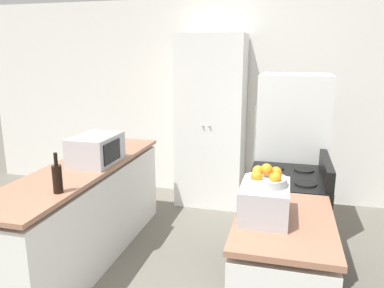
% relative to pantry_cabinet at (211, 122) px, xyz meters
% --- Properties ---
extents(wall_back, '(7.00, 0.06, 2.60)m').
position_rel_pantry_cabinet_xyz_m(wall_back, '(0.05, 0.34, 0.23)').
color(wall_back, white).
rests_on(wall_back, ground_plane).
extents(counter_left, '(0.60, 2.33, 0.91)m').
position_rel_pantry_cabinet_xyz_m(counter_left, '(-0.85, -1.69, -0.63)').
color(counter_left, silver).
rests_on(counter_left, ground_plane).
extents(counter_right, '(0.60, 0.95, 0.91)m').
position_rel_pantry_cabinet_xyz_m(counter_right, '(0.95, -2.38, -0.63)').
color(counter_right, silver).
rests_on(counter_right, ground_plane).
extents(pantry_cabinet, '(0.83, 0.60, 2.14)m').
position_rel_pantry_cabinet_xyz_m(pantry_cabinet, '(0.00, 0.00, 0.00)').
color(pantry_cabinet, white).
rests_on(pantry_cabinet, ground_plane).
extents(stove, '(0.66, 0.77, 1.07)m').
position_rel_pantry_cabinet_xyz_m(stove, '(0.97, -1.50, -0.61)').
color(stove, black).
rests_on(stove, ground_plane).
extents(refrigerator, '(0.70, 0.70, 1.71)m').
position_rel_pantry_cabinet_xyz_m(refrigerator, '(0.99, -0.73, -0.22)').
color(refrigerator, white).
rests_on(refrigerator, ground_plane).
extents(microwave, '(0.36, 0.51, 0.26)m').
position_rel_pantry_cabinet_xyz_m(microwave, '(-0.76, -1.57, -0.03)').
color(microwave, '#B2B2B7').
rests_on(microwave, counter_left).
extents(wine_bottle, '(0.07, 0.07, 0.30)m').
position_rel_pantry_cabinet_xyz_m(wine_bottle, '(-0.66, -2.33, -0.05)').
color(wine_bottle, black).
rests_on(wine_bottle, counter_left).
extents(toaster_oven, '(0.30, 0.40, 0.21)m').
position_rel_pantry_cabinet_xyz_m(toaster_oven, '(0.83, -2.38, -0.05)').
color(toaster_oven, '#B2B2B7').
rests_on(toaster_oven, counter_right).
extents(fruit_bowl, '(0.25, 0.25, 0.13)m').
position_rel_pantry_cabinet_xyz_m(fruit_bowl, '(0.83, -2.38, 0.10)').
color(fruit_bowl, silver).
rests_on(fruit_bowl, toaster_oven).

